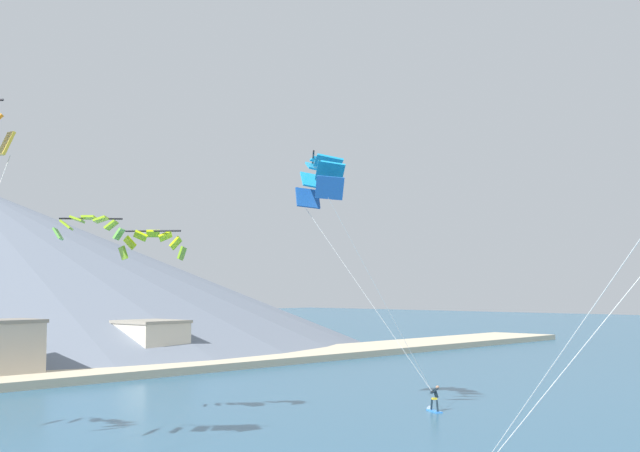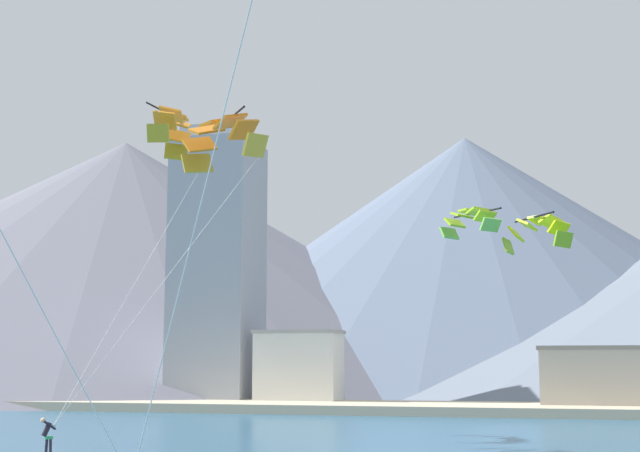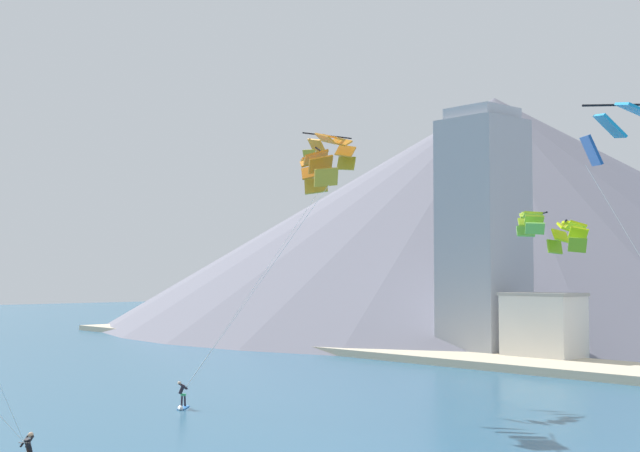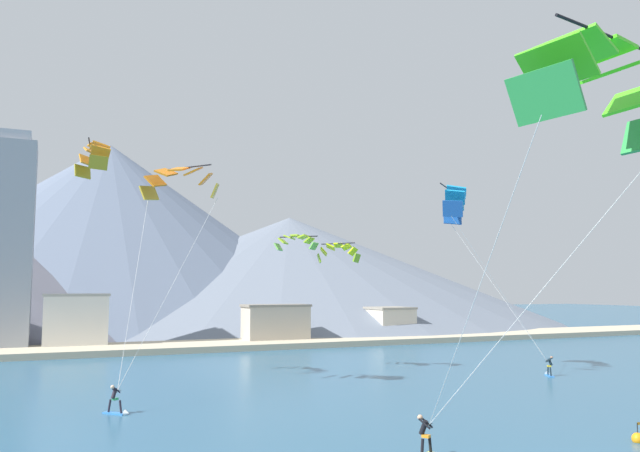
% 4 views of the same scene
% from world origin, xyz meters
% --- Properties ---
extents(kitesurfer_near_trail, '(1.48, 1.55, 1.72)m').
position_xyz_m(kitesurfer_near_trail, '(-15.92, 20.08, 0.50)').
color(kitesurfer_near_trail, '#337FDB').
rests_on(kitesurfer_near_trail, ground).
extents(parafoil_kite_near_trail, '(7.32, 9.04, 14.63)m').
position_xyz_m(parafoil_kite_near_trail, '(-11.35, 26.96, 14.85)').
color(parafoil_kite_near_trail, gold).
extents(parafoil_kite_distant_high_outer, '(3.47, 3.58, 1.39)m').
position_xyz_m(parafoil_kite_distant_high_outer, '(0.20, 33.41, 11.30)').
color(parafoil_kite_distant_high_outer, '#76C94D').
extents(parafoil_kite_distant_low_drift, '(2.46, 5.18, 2.45)m').
position_xyz_m(parafoil_kite_distant_low_drift, '(-16.86, 33.37, 17.40)').
color(parafoil_kite_distant_low_drift, '#A79821').
extents(parafoil_kite_distant_mid_solo, '(3.50, 2.94, 1.80)m').
position_xyz_m(parafoil_kite_distant_mid_solo, '(3.62, 31.95, 10.39)').
color(parafoil_kite_distant_mid_solo, '#7DB31E').
extents(shoreline_strip, '(180.00, 10.00, 0.70)m').
position_xyz_m(shoreline_strip, '(0.00, 55.94, 0.35)').
color(shoreline_strip, beige).
rests_on(shoreline_strip, ground).
extents(shore_building_harbour_front, '(7.15, 4.26, 6.48)m').
position_xyz_m(shore_building_harbour_front, '(-16.61, 59.53, 3.25)').
color(shore_building_harbour_front, silver).
rests_on(shore_building_harbour_front, ground).
extents(shore_building_promenade_mid, '(8.32, 4.22, 5.06)m').
position_xyz_m(shore_building_promenade_mid, '(7.04, 57.73, 2.54)').
color(shore_building_promenade_mid, '#B7AD9E').
rests_on(shore_building_promenade_mid, ground).
extents(highrise_tower, '(7.00, 7.00, 24.87)m').
position_xyz_m(highrise_tower, '(-24.86, 61.58, 12.23)').
color(highrise_tower, '#999EA8').
rests_on(highrise_tower, ground).
extents(mountain_peak_west_ridge, '(126.51, 126.51, 37.40)m').
position_xyz_m(mountain_peak_west_ridge, '(-59.02, 109.41, 18.70)').
color(mountain_peak_west_ridge, slate).
rests_on(mountain_peak_west_ridge, ground).
extents(mountain_peak_central_summit, '(109.02, 109.02, 38.21)m').
position_xyz_m(mountain_peak_central_summit, '(-8.13, 122.88, 19.11)').
color(mountain_peak_central_summit, slate).
rests_on(mountain_peak_central_summit, ground).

